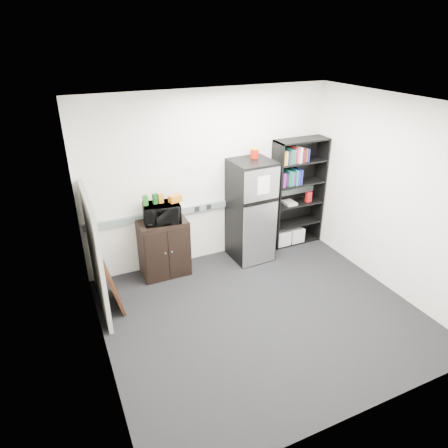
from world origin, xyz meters
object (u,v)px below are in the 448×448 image
at_px(bookshelf, 296,191).
at_px(cubicle_partition, 95,254).
at_px(refrigerator, 251,211).
at_px(cabinet, 164,248).
at_px(microwave, 162,213).

height_order(bookshelf, cubicle_partition, bookshelf).
relative_size(bookshelf, refrigerator, 1.12).
bearing_deg(cubicle_partition, cabinet, 22.25).
xyz_separation_m(cabinet, refrigerator, (1.44, -0.08, 0.38)).
bearing_deg(cubicle_partition, refrigerator, 7.87).
height_order(cubicle_partition, refrigerator, refrigerator).
distance_m(cabinet, microwave, 0.59).
relative_size(microwave, refrigerator, 0.31).
bearing_deg(microwave, bookshelf, 8.94).
bearing_deg(microwave, refrigerator, 4.42).
distance_m(microwave, refrigerator, 1.45).
bearing_deg(cabinet, refrigerator, -3.19).
bearing_deg(cubicle_partition, microwave, 21.49).
relative_size(cubicle_partition, refrigerator, 0.98).
xyz_separation_m(bookshelf, cabinet, (-2.38, -0.07, -0.52)).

